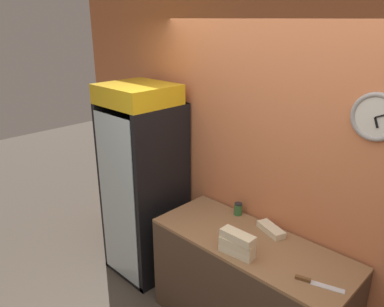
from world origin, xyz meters
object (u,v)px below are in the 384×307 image
condiment_jar (238,209)px  beverage_cooler (147,174)px  sandwich_flat_left (271,229)px  sandwich_stack_bottom (237,251)px  sandwich_stack_top (238,237)px  sandwich_stack_middle (237,244)px  chefs_knife (312,282)px

condiment_jar → beverage_cooler: bearing=-166.8°
sandwich_flat_left → sandwich_stack_bottom: bearing=-91.3°
sandwich_stack_top → condiment_jar: sandwich_stack_top is taller
beverage_cooler → sandwich_stack_bottom: 1.35m
sandwich_flat_left → condiment_jar: size_ratio=2.48×
beverage_cooler → sandwich_flat_left: bearing=7.8°
condiment_jar → sandwich_stack_top: bearing=-52.8°
sandwich_stack_middle → beverage_cooler: bearing=169.5°
sandwich_stack_middle → condiment_jar: sandwich_stack_middle is taller
sandwich_stack_top → chefs_knife: size_ratio=0.86×
sandwich_stack_middle → sandwich_flat_left: bearing=88.7°
sandwich_stack_top → condiment_jar: bearing=127.2°
sandwich_stack_bottom → chefs_knife: sandwich_stack_bottom is taller
sandwich_stack_bottom → sandwich_flat_left: bearing=88.7°
beverage_cooler → chefs_knife: size_ratio=6.35×
sandwich_stack_top → sandwich_flat_left: size_ratio=0.96×
sandwich_stack_middle → sandwich_flat_left: sandwich_stack_middle is taller
sandwich_stack_bottom → sandwich_flat_left: size_ratio=0.98×
sandwich_stack_middle → chefs_knife: size_ratio=0.88×
sandwich_stack_top → chefs_knife: (0.54, 0.10, -0.14)m
sandwich_stack_bottom → condiment_jar: (-0.36, 0.47, 0.02)m
sandwich_flat_left → condiment_jar: (-0.37, 0.04, 0.03)m
beverage_cooler → chefs_knife: 1.87m
chefs_knife → sandwich_flat_left: bearing=148.1°
sandwich_stack_middle → sandwich_flat_left: size_ratio=0.98×
beverage_cooler → sandwich_stack_top: 1.34m
sandwich_stack_middle → condiment_jar: 0.59m
sandwich_stack_top → sandwich_stack_middle: bearing=0.0°
beverage_cooler → sandwich_stack_middle: bearing=-10.5°
sandwich_stack_bottom → sandwich_stack_top: bearing=0.0°
beverage_cooler → sandwich_stack_bottom: (1.32, -0.24, -0.14)m
beverage_cooler → condiment_jar: bearing=13.2°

